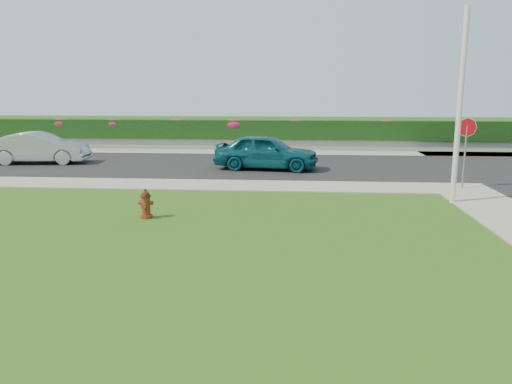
# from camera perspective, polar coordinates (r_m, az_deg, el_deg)

# --- Properties ---
(ground) EXTENTS (120.00, 120.00, 0.00)m
(ground) POSITION_cam_1_polar(r_m,az_deg,el_deg) (9.23, -3.38, -9.80)
(ground) COLOR black
(ground) RESTS_ON ground
(street_far) EXTENTS (26.00, 8.00, 0.04)m
(street_far) POSITION_cam_1_polar(r_m,az_deg,el_deg) (23.59, -10.79, 3.14)
(street_far) COLOR black
(street_far) RESTS_ON ground
(sidewalk_far) EXTENTS (24.00, 2.00, 0.04)m
(sidewalk_far) POSITION_cam_1_polar(r_m,az_deg,el_deg) (19.23, -17.56, 0.96)
(sidewalk_far) COLOR gray
(sidewalk_far) RESTS_ON ground
(curb_corner) EXTENTS (2.00, 2.00, 0.04)m
(curb_corner) POSITION_cam_1_polar(r_m,az_deg,el_deg) (18.74, 22.45, 0.36)
(curb_corner) COLOR gray
(curb_corner) RESTS_ON ground
(sidewalk_beyond) EXTENTS (34.00, 2.00, 0.04)m
(sidewalk_beyond) POSITION_cam_1_polar(r_m,az_deg,el_deg) (27.80, -0.05, 4.58)
(sidewalk_beyond) COLOR gray
(sidewalk_beyond) RESTS_ON ground
(retaining_wall) EXTENTS (34.00, 0.40, 0.60)m
(retaining_wall) POSITION_cam_1_polar(r_m,az_deg,el_deg) (29.26, 0.19, 5.47)
(retaining_wall) COLOR gray
(retaining_wall) RESTS_ON ground
(hedge) EXTENTS (32.00, 0.90, 1.10)m
(hedge) POSITION_cam_1_polar(r_m,az_deg,el_deg) (29.28, 0.20, 7.14)
(hedge) COLOR black
(hedge) RESTS_ON retaining_wall
(fire_hydrant) EXTENTS (0.40, 0.38, 0.79)m
(fire_hydrant) POSITION_cam_1_polar(r_m,az_deg,el_deg) (13.66, -12.48, -1.38)
(fire_hydrant) COLOR #58160D
(fire_hydrant) RESTS_ON ground
(sedan_teal) EXTENTS (4.62, 2.32, 1.51)m
(sedan_teal) POSITION_cam_1_polar(r_m,az_deg,el_deg) (21.48, 1.18, 4.63)
(sedan_teal) COLOR #0B4958
(sedan_teal) RESTS_ON street_far
(sedan_silver) EXTENTS (4.53, 2.07, 1.44)m
(sedan_silver) POSITION_cam_1_polar(r_m,az_deg,el_deg) (25.35, -23.47, 4.65)
(sedan_silver) COLOR #A0A2A7
(sedan_silver) RESTS_ON street_far
(utility_pole) EXTENTS (0.16, 0.16, 5.74)m
(utility_pole) POSITION_cam_1_polar(r_m,az_deg,el_deg) (16.03, 22.25, 8.92)
(utility_pole) COLOR silver
(utility_pole) RESTS_ON ground
(stop_sign) EXTENTS (0.68, 0.06, 2.48)m
(stop_sign) POSITION_cam_1_polar(r_m,az_deg,el_deg) (18.57, 22.91, 5.88)
(stop_sign) COLOR slate
(stop_sign) RESTS_ON ground
(flower_clump_a) EXTENTS (1.21, 0.78, 0.61)m
(flower_clump_a) POSITION_cam_1_polar(r_m,az_deg,el_deg) (32.28, -21.37, 7.32)
(flower_clump_a) COLOR #C1216D
(flower_clump_a) RESTS_ON hedge
(flower_clump_b) EXTENTS (1.19, 0.77, 0.60)m
(flower_clump_b) POSITION_cam_1_polar(r_m,az_deg,el_deg) (31.00, -15.86, 7.53)
(flower_clump_b) COLOR #C1216D
(flower_clump_b) RESTS_ON hedge
(flower_clump_c) EXTENTS (1.06, 0.68, 0.53)m
(flower_clump_c) POSITION_cam_1_polar(r_m,az_deg,el_deg) (29.92, -9.16, 7.74)
(flower_clump_c) COLOR #C1216D
(flower_clump_c) RESTS_ON hedge
(flower_clump_d) EXTENTS (1.32, 0.85, 0.66)m
(flower_clump_d) POSITION_cam_1_polar(r_m,az_deg,el_deg) (29.30, -2.49, 7.70)
(flower_clump_d) COLOR #C1216D
(flower_clump_d) RESTS_ON hedge
(flower_clump_e) EXTENTS (1.03, 0.66, 0.51)m
(flower_clump_e) POSITION_cam_1_polar(r_m,az_deg,el_deg) (29.08, 4.55, 7.76)
(flower_clump_e) COLOR #C1216D
(flower_clump_e) RESTS_ON hedge
(flower_clump_f) EXTENTS (1.07, 0.69, 0.54)m
(flower_clump_f) POSITION_cam_1_polar(r_m,az_deg,el_deg) (29.52, 14.63, 7.47)
(flower_clump_f) COLOR #C1216D
(flower_clump_f) RESTS_ON hedge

